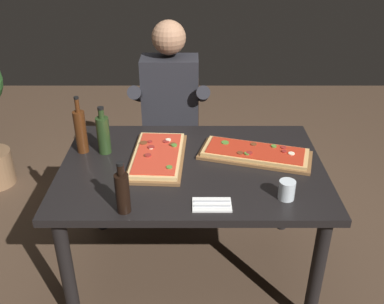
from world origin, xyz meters
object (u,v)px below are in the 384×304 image
at_px(vinegar_bottle_green, 81,131).
at_px(diner_chair, 172,135).
at_px(pizza_rectangular_left, 158,156).
at_px(wine_bottle_dark, 103,134).
at_px(seated_diner, 170,109).
at_px(tumbler_near_camera, 287,190).
at_px(pizza_rectangular_front, 255,153).
at_px(dining_table, 192,180).
at_px(oil_bottle_amber, 123,192).

height_order(vinegar_bottle_green, diner_chair, vinegar_bottle_green).
height_order(pizza_rectangular_left, wine_bottle_dark, wine_bottle_dark).
xyz_separation_m(diner_chair, seated_diner, (-0.00, -0.12, 0.26)).
bearing_deg(seated_diner, tumbler_near_camera, -60.50).
distance_m(vinegar_bottle_green, seated_diner, 0.76).
relative_size(wine_bottle_dark, diner_chair, 0.31).
height_order(pizza_rectangular_front, vinegar_bottle_green, vinegar_bottle_green).
bearing_deg(pizza_rectangular_front, wine_bottle_dark, 176.55).
relative_size(vinegar_bottle_green, seated_diner, 0.25).
bearing_deg(wine_bottle_dark, diner_chair, 64.71).
height_order(dining_table, pizza_rectangular_front, pizza_rectangular_front).
distance_m(pizza_rectangular_left, diner_chair, 0.84).
bearing_deg(vinegar_bottle_green, pizza_rectangular_left, -11.62).
xyz_separation_m(pizza_rectangular_front, vinegar_bottle_green, (-0.96, 0.06, 0.11)).
bearing_deg(wine_bottle_dark, pizza_rectangular_front, -3.45).
relative_size(pizza_rectangular_left, wine_bottle_dark, 2.00).
bearing_deg(diner_chair, tumbler_near_camera, -63.09).
bearing_deg(tumbler_near_camera, seated_diner, 119.50).
bearing_deg(oil_bottle_amber, vinegar_bottle_green, 118.81).
bearing_deg(tumbler_near_camera, pizza_rectangular_front, 103.51).
distance_m(wine_bottle_dark, oil_bottle_amber, 0.57).
bearing_deg(pizza_rectangular_front, oil_bottle_amber, -142.84).
distance_m(pizza_rectangular_front, pizza_rectangular_left, 0.54).
height_order(oil_bottle_amber, vinegar_bottle_green, vinegar_bottle_green).
distance_m(dining_table, vinegar_bottle_green, 0.67).
distance_m(dining_table, pizza_rectangular_front, 0.38).
height_order(pizza_rectangular_left, vinegar_bottle_green, vinegar_bottle_green).
height_order(dining_table, seated_diner, seated_diner).
distance_m(oil_bottle_amber, seated_diner, 1.16).
height_order(tumbler_near_camera, seated_diner, seated_diner).
relative_size(tumbler_near_camera, seated_diner, 0.07).
xyz_separation_m(wine_bottle_dark, oil_bottle_amber, (0.18, -0.55, -0.01)).
bearing_deg(diner_chair, vinegar_bottle_green, -123.31).
relative_size(pizza_rectangular_front, seated_diner, 0.49).
xyz_separation_m(dining_table, tumbler_near_camera, (0.44, -0.31, 0.14)).
relative_size(vinegar_bottle_green, diner_chair, 0.38).
bearing_deg(oil_bottle_amber, pizza_rectangular_front, 37.16).
bearing_deg(diner_chair, pizza_rectangular_left, -92.82).
xyz_separation_m(pizza_rectangular_front, seated_diner, (-0.50, 0.65, -0.02)).
relative_size(pizza_rectangular_left, diner_chair, 0.63).
height_order(pizza_rectangular_left, seated_diner, seated_diner).
height_order(pizza_rectangular_front, seated_diner, seated_diner).
bearing_deg(diner_chair, dining_table, -80.18).
relative_size(oil_bottle_amber, seated_diner, 0.19).
bearing_deg(pizza_rectangular_left, pizza_rectangular_front, 2.82).
bearing_deg(dining_table, pizza_rectangular_left, 161.81).
distance_m(tumbler_near_camera, diner_chair, 1.34).
bearing_deg(pizza_rectangular_front, tumbler_near_camera, -76.49).
distance_m(tumbler_near_camera, seated_diner, 1.20).
bearing_deg(pizza_rectangular_front, dining_table, -165.80).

